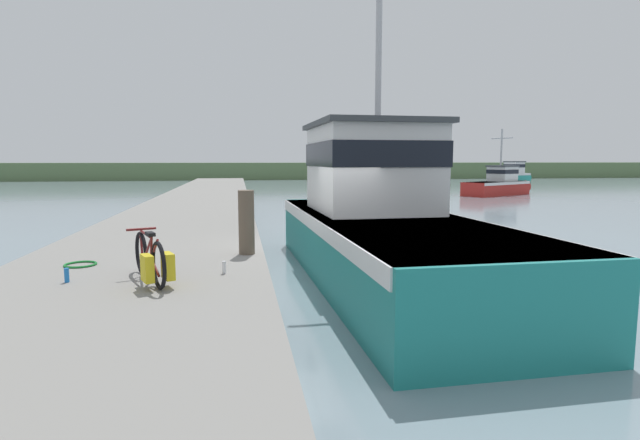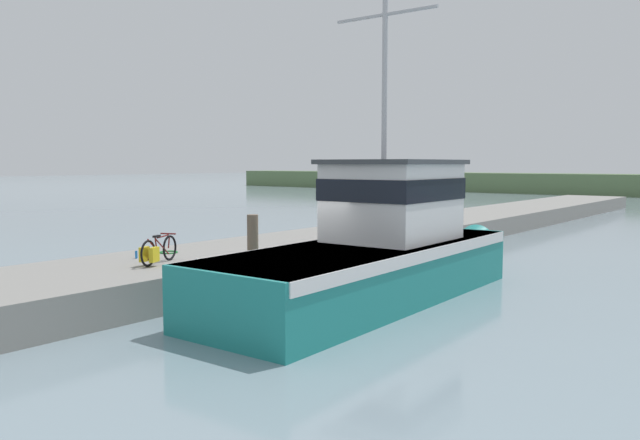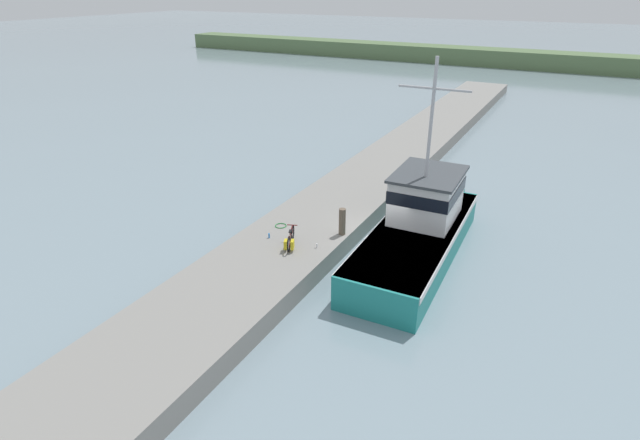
{
  "view_description": "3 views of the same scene",
  "coord_description": "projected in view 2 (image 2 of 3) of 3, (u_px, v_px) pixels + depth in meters",
  "views": [
    {
      "loc": [
        -1.65,
        -10.29,
        2.65
      ],
      "look_at": [
        -0.28,
        -1.87,
        1.62
      ],
      "focal_mm": 28.0,
      "sensor_mm": 36.0,
      "label": 1
    },
    {
      "loc": [
        10.17,
        -12.71,
        3.45
      ],
      "look_at": [
        0.16,
        -0.07,
        1.99
      ],
      "focal_mm": 35.0,
      "sensor_mm": 36.0,
      "label": 2
    },
    {
      "loc": [
        6.85,
        -18.58,
        10.89
      ],
      "look_at": [
        -2.45,
        -1.18,
        1.49
      ],
      "focal_mm": 28.0,
      "sensor_mm": 36.0,
      "label": 3
    }
  ],
  "objects": [
    {
      "name": "ground_plane",
      "position": [
        317.0,
        294.0,
        16.52
      ],
      "size": [
        320.0,
        320.0,
        0.0
      ],
      "primitive_type": "plane",
      "color": "gray"
    },
    {
      "name": "dock_pier",
      "position": [
        228.0,
        265.0,
        18.59
      ],
      "size": [
        4.44,
        80.0,
        0.88
      ],
      "primitive_type": "cube",
      "color": "gray",
      "rests_on": "ground_plane"
    },
    {
      "name": "fishing_boat_main",
      "position": [
        379.0,
        247.0,
        16.02
      ],
      "size": [
        3.55,
        12.05,
        8.39
      ],
      "rotation": [
        0.0,
        0.0,
        0.03
      ],
      "color": "teal",
      "rests_on": "ground_plane"
    },
    {
      "name": "bicycle_touring",
      "position": [
        156.0,
        251.0,
        15.9
      ],
      "size": [
        0.82,
        1.63,
        0.74
      ],
      "rotation": [
        0.0,
        0.0,
        0.39
      ],
      "color": "black",
      "rests_on": "dock_pier"
    },
    {
      "name": "mooring_post",
      "position": [
        253.0,
        237.0,
        16.67
      ],
      "size": [
        0.3,
        0.3,
        1.21
      ],
      "primitive_type": "cylinder",
      "color": "brown",
      "rests_on": "dock_pier"
    },
    {
      "name": "hose_coil",
      "position": [
        169.0,
        252.0,
        17.99
      ],
      "size": [
        0.52,
        0.52,
        0.04
      ],
      "primitive_type": "torus",
      "color": "#197A2D",
      "rests_on": "dock_pier"
    },
    {
      "name": "water_bottle_by_bike",
      "position": [
        136.0,
        255.0,
        16.92
      ],
      "size": [
        0.07,
        0.07,
        0.21
      ],
      "primitive_type": "cylinder",
      "color": "blue",
      "rests_on": "dock_pier"
    },
    {
      "name": "water_bottle_on_curb",
      "position": [
        197.0,
        262.0,
        15.68
      ],
      "size": [
        0.06,
        0.06,
        0.2
      ],
      "primitive_type": "cylinder",
      "color": "silver",
      "rests_on": "dock_pier"
    }
  ]
}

